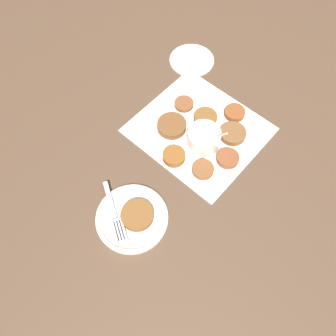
{
  "coord_description": "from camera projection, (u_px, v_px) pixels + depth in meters",
  "views": [
    {
      "loc": [
        0.33,
        -0.48,
        0.82
      ],
      "look_at": [
        0.05,
        -0.18,
        0.02
      ],
      "focal_mm": 35.0,
      "sensor_mm": 36.0,
      "label": 1
    }
  ],
  "objects": [
    {
      "name": "fritter_6",
      "position": [
        174.0,
        156.0,
        0.92
      ],
      "size": [
        0.06,
        0.06,
        0.02
      ],
      "color": "brown",
      "rests_on": "napkin"
    },
    {
      "name": "ground_plane",
      "position": [
        197.0,
        124.0,
        0.99
      ],
      "size": [
        4.0,
        4.0,
        0.0
      ],
      "primitive_type": "plane",
      "color": "#4C3828"
    },
    {
      "name": "fritter_5",
      "position": [
        228.0,
        158.0,
        0.92
      ],
      "size": [
        0.06,
        0.06,
        0.02
      ],
      "color": "brown",
      "rests_on": "napkin"
    },
    {
      "name": "serving_plate",
      "position": [
        132.0,
        218.0,
        0.84
      ],
      "size": [
        0.19,
        0.19,
        0.02
      ],
      "color": "silver",
      "rests_on": "ground_plane"
    },
    {
      "name": "fritter_7",
      "position": [
        235.0,
        113.0,
        1.0
      ],
      "size": [
        0.06,
        0.06,
        0.02
      ],
      "color": "brown",
      "rests_on": "napkin"
    },
    {
      "name": "sauce_bowl",
      "position": [
        204.0,
        139.0,
        0.93
      ],
      "size": [
        0.11,
        0.09,
        0.11
      ],
      "color": "silver",
      "rests_on": "napkin"
    },
    {
      "name": "fritter_4",
      "position": [
        184.0,
        104.0,
        1.02
      ],
      "size": [
        0.06,
        0.06,
        0.01
      ],
      "color": "brown",
      "rests_on": "napkin"
    },
    {
      "name": "extra_saucer",
      "position": [
        192.0,
        60.0,
        1.11
      ],
      "size": [
        0.15,
        0.15,
        0.01
      ],
      "color": "silver",
      "rests_on": "ground_plane"
    },
    {
      "name": "fritter_0",
      "position": [
        203.0,
        169.0,
        0.91
      ],
      "size": [
        0.06,
        0.06,
        0.02
      ],
      "color": "brown",
      "rests_on": "napkin"
    },
    {
      "name": "fritter_on_plate",
      "position": [
        137.0,
        215.0,
        0.83
      ],
      "size": [
        0.08,
        0.08,
        0.02
      ],
      "color": "brown",
      "rests_on": "serving_plate"
    },
    {
      "name": "napkin",
      "position": [
        199.0,
        129.0,
        0.98
      ],
      "size": [
        0.36,
        0.33,
        0.0
      ],
      "color": "white",
      "rests_on": "ground_plane"
    },
    {
      "name": "fritter_3",
      "position": [
        205.0,
        117.0,
        0.99
      ],
      "size": [
        0.07,
        0.07,
        0.01
      ],
      "color": "brown",
      "rests_on": "napkin"
    },
    {
      "name": "fritter_2",
      "position": [
        172.0,
        126.0,
        0.97
      ],
      "size": [
        0.09,
        0.09,
        0.02
      ],
      "color": "brown",
      "rests_on": "napkin"
    },
    {
      "name": "fork",
      "position": [
        116.0,
        218.0,
        0.83
      ],
      "size": [
        0.16,
        0.1,
        0.0
      ],
      "color": "silver",
      "rests_on": "serving_plate"
    },
    {
      "name": "fritter_1",
      "position": [
        233.0,
        134.0,
        0.96
      ],
      "size": [
        0.08,
        0.08,
        0.02
      ],
      "color": "brown",
      "rests_on": "napkin"
    }
  ]
}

